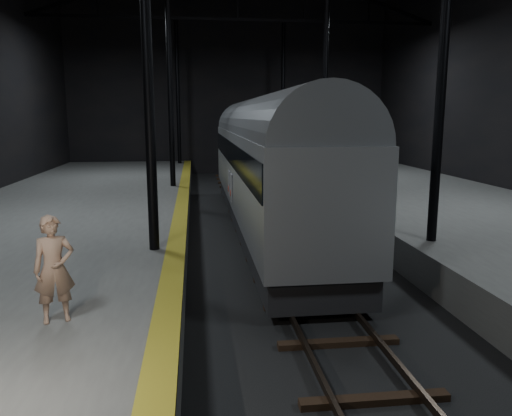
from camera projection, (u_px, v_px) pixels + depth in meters
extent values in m
plane|color=black|center=(274.00, 243.00, 17.54)|extent=(44.00, 44.00, 0.00)
cube|color=#4E4E4B|center=(51.00, 236.00, 16.55)|extent=(9.00, 43.80, 1.00)
cube|color=#4E4E4B|center=(475.00, 224.00, 18.35)|extent=(9.00, 43.80, 1.00)
cube|color=olive|center=(180.00, 218.00, 16.97)|extent=(0.50, 43.80, 0.01)
cube|color=#3F3328|center=(254.00, 239.00, 17.43)|extent=(0.08, 43.00, 0.14)
cube|color=#3F3328|center=(294.00, 238.00, 17.60)|extent=(0.08, 43.00, 0.14)
cube|color=black|center=(274.00, 242.00, 17.53)|extent=(2.40, 42.00, 0.12)
cylinder|color=black|center=(147.00, 50.00, 12.09)|extent=(0.26, 0.26, 10.00)
cylinder|color=black|center=(443.00, 54.00, 13.00)|extent=(0.26, 0.26, 10.00)
cylinder|color=black|center=(170.00, 82.00, 23.80)|extent=(0.26, 0.26, 10.00)
cylinder|color=black|center=(325.00, 83.00, 24.71)|extent=(0.26, 0.26, 10.00)
cylinder|color=black|center=(178.00, 93.00, 35.51)|extent=(0.26, 0.26, 10.00)
cylinder|color=black|center=(283.00, 94.00, 36.42)|extent=(0.26, 0.26, 10.00)
cube|color=black|center=(238.00, 20.00, 29.38)|extent=(23.60, 0.15, 0.18)
cube|color=#ADB0B5|center=(265.00, 169.00, 19.25)|extent=(2.73, 18.84, 2.83)
cube|color=black|center=(265.00, 214.00, 19.57)|extent=(2.50, 18.46, 0.80)
cube|color=black|center=(266.00, 152.00, 19.13)|extent=(2.79, 18.55, 0.85)
cylinder|color=slate|center=(266.00, 132.00, 18.99)|extent=(2.68, 18.65, 2.68)
cube|color=black|center=(300.00, 274.00, 13.20)|extent=(1.70, 2.07, 0.33)
cube|color=black|center=(248.00, 196.00, 26.07)|extent=(1.70, 2.07, 0.33)
cube|color=silver|center=(231.00, 187.00, 18.27)|extent=(0.04, 0.71, 0.99)
cube|color=silver|center=(229.00, 183.00, 19.37)|extent=(0.04, 0.71, 0.99)
cylinder|color=#B52816|center=(231.00, 193.00, 18.47)|extent=(0.03, 0.24, 0.24)
cylinder|color=#B52816|center=(229.00, 189.00, 19.58)|extent=(0.03, 0.24, 0.24)
imported|color=#95725B|center=(54.00, 269.00, 8.29)|extent=(0.77, 0.63, 1.82)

